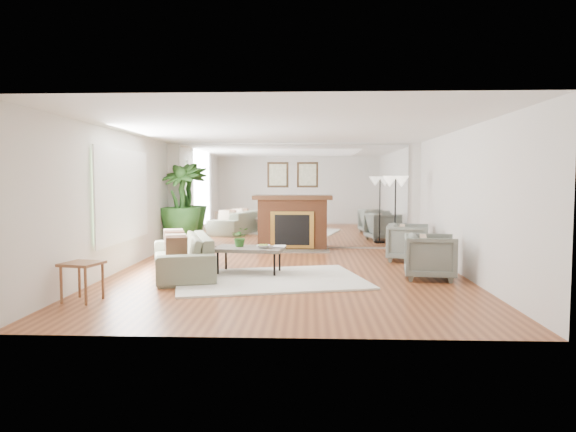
{
  "coord_description": "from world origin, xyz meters",
  "views": [
    {
      "loc": [
        0.38,
        -8.67,
        1.62
      ],
      "look_at": [
        0.0,
        0.6,
        0.97
      ],
      "focal_mm": 32.0,
      "sensor_mm": 36.0,
      "label": 1
    }
  ],
  "objects_px": {
    "fireplace": "(292,221)",
    "potted_ficus": "(180,204)",
    "armchair_back": "(408,242)",
    "coffee_table": "(249,250)",
    "floor_lamp": "(396,188)",
    "armchair_front": "(430,257)",
    "side_table": "(82,269)",
    "sofa": "(182,255)"
  },
  "relations": [
    {
      "from": "armchair_back",
      "to": "potted_ficus",
      "type": "height_order",
      "value": "potted_ficus"
    },
    {
      "from": "armchair_back",
      "to": "side_table",
      "type": "bearing_deg",
      "value": 139.04
    },
    {
      "from": "armchair_front",
      "to": "potted_ficus",
      "type": "xyz_separation_m",
      "value": [
        -4.98,
        3.32,
        0.71
      ]
    },
    {
      "from": "armchair_front",
      "to": "potted_ficus",
      "type": "height_order",
      "value": "potted_ficus"
    },
    {
      "from": "fireplace",
      "to": "armchair_back",
      "type": "relative_size",
      "value": 2.49
    },
    {
      "from": "armchair_back",
      "to": "floor_lamp",
      "type": "distance_m",
      "value": 1.24
    },
    {
      "from": "floor_lamp",
      "to": "potted_ficus",
      "type": "bearing_deg",
      "value": 170.13
    },
    {
      "from": "floor_lamp",
      "to": "armchair_back",
      "type": "bearing_deg",
      "value": -73.67
    },
    {
      "from": "side_table",
      "to": "sofa",
      "type": "bearing_deg",
      "value": 67.13
    },
    {
      "from": "sofa",
      "to": "floor_lamp",
      "type": "relative_size",
      "value": 1.36
    },
    {
      "from": "fireplace",
      "to": "potted_ficus",
      "type": "relative_size",
      "value": 1.01
    },
    {
      "from": "coffee_table",
      "to": "side_table",
      "type": "relative_size",
      "value": 2.26
    },
    {
      "from": "side_table",
      "to": "armchair_front",
      "type": "bearing_deg",
      "value": 19.46
    },
    {
      "from": "potted_ficus",
      "to": "armchair_front",
      "type": "bearing_deg",
      "value": -33.7
    },
    {
      "from": "coffee_table",
      "to": "armchair_front",
      "type": "bearing_deg",
      "value": -5.52
    },
    {
      "from": "fireplace",
      "to": "armchair_back",
      "type": "distance_m",
      "value": 2.87
    },
    {
      "from": "sofa",
      "to": "potted_ficus",
      "type": "distance_m",
      "value": 3.27
    },
    {
      "from": "armchair_back",
      "to": "potted_ficus",
      "type": "distance_m",
      "value": 5.23
    },
    {
      "from": "fireplace",
      "to": "potted_ficus",
      "type": "xyz_separation_m",
      "value": [
        -2.6,
        -0.16,
        0.42
      ]
    },
    {
      "from": "coffee_table",
      "to": "sofa",
      "type": "height_order",
      "value": "sofa"
    },
    {
      "from": "armchair_front",
      "to": "floor_lamp",
      "type": "distance_m",
      "value": 2.72
    },
    {
      "from": "fireplace",
      "to": "side_table",
      "type": "bearing_deg",
      "value": -116.75
    },
    {
      "from": "fireplace",
      "to": "floor_lamp",
      "type": "height_order",
      "value": "fireplace"
    },
    {
      "from": "coffee_table",
      "to": "floor_lamp",
      "type": "bearing_deg",
      "value": 37.5
    },
    {
      "from": "fireplace",
      "to": "potted_ficus",
      "type": "bearing_deg",
      "value": -176.5
    },
    {
      "from": "fireplace",
      "to": "side_table",
      "type": "height_order",
      "value": "fireplace"
    },
    {
      "from": "armchair_front",
      "to": "coffee_table",
      "type": "bearing_deg",
      "value": 93.25
    },
    {
      "from": "armchair_front",
      "to": "fireplace",
      "type": "bearing_deg",
      "value": 43.14
    },
    {
      "from": "fireplace",
      "to": "armchair_back",
      "type": "height_order",
      "value": "fireplace"
    },
    {
      "from": "armchair_front",
      "to": "side_table",
      "type": "height_order",
      "value": "armchair_front"
    },
    {
      "from": "side_table",
      "to": "potted_ficus",
      "type": "xyz_separation_m",
      "value": [
        0.05,
        5.1,
        0.64
      ]
    },
    {
      "from": "sofa",
      "to": "side_table",
      "type": "height_order",
      "value": "sofa"
    },
    {
      "from": "floor_lamp",
      "to": "side_table",
      "type": "bearing_deg",
      "value": -138.77
    },
    {
      "from": "fireplace",
      "to": "armchair_front",
      "type": "relative_size",
      "value": 2.52
    },
    {
      "from": "fireplace",
      "to": "side_table",
      "type": "xyz_separation_m",
      "value": [
        -2.65,
        -5.26,
        -0.22
      ]
    },
    {
      "from": "side_table",
      "to": "floor_lamp",
      "type": "relative_size",
      "value": 0.32
    },
    {
      "from": "armchair_front",
      "to": "armchair_back",
      "type": "bearing_deg",
      "value": 8.76
    },
    {
      "from": "sofa",
      "to": "armchair_back",
      "type": "relative_size",
      "value": 2.84
    },
    {
      "from": "fireplace",
      "to": "floor_lamp",
      "type": "relative_size",
      "value": 1.2
    },
    {
      "from": "coffee_table",
      "to": "sofa",
      "type": "bearing_deg",
      "value": -177.28
    },
    {
      "from": "side_table",
      "to": "coffee_table",
      "type": "bearing_deg",
      "value": 45.9
    },
    {
      "from": "armchair_back",
      "to": "armchair_front",
      "type": "relative_size",
      "value": 1.01
    }
  ]
}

